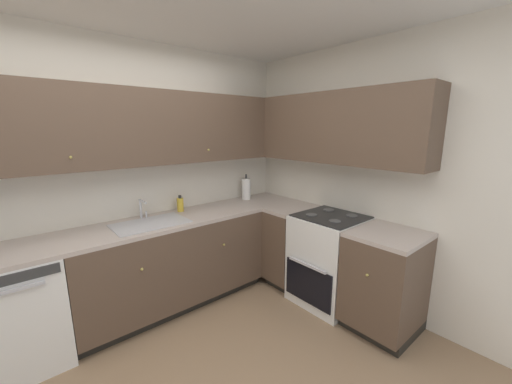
% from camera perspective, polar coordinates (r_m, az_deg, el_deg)
% --- Properties ---
extents(wall_back, '(4.01, 0.05, 2.56)m').
position_cam_1_polar(wall_back, '(3.09, -26.35, 1.91)').
color(wall_back, silver).
rests_on(wall_back, ground_plane).
extents(wall_right, '(0.05, 3.19, 2.56)m').
position_cam_1_polar(wall_right, '(3.08, 22.02, 2.26)').
color(wall_right, silver).
rests_on(wall_right, ground_plane).
extents(dishwasher, '(0.60, 0.63, 0.87)m').
position_cam_1_polar(dishwasher, '(2.95, -38.85, -17.44)').
color(dishwasher, white).
rests_on(dishwasher, ground_plane).
extents(lower_cabinets_back, '(1.85, 0.62, 0.87)m').
position_cam_1_polar(lower_cabinets_back, '(3.17, -15.65, -13.00)').
color(lower_cabinets_back, brown).
rests_on(lower_cabinets_back, ground_plane).
extents(countertop_back, '(3.05, 0.60, 0.03)m').
position_cam_1_polar(countertop_back, '(3.01, -16.16, -5.27)').
color(countertop_back, '#B7A89E').
rests_on(countertop_back, lower_cabinets_back).
extents(lower_cabinets_right, '(0.62, 1.54, 0.87)m').
position_cam_1_polar(lower_cabinets_right, '(3.11, 16.13, -13.55)').
color(lower_cabinets_right, brown).
rests_on(lower_cabinets_right, ground_plane).
extents(countertop_right, '(0.60, 1.54, 0.03)m').
position_cam_1_polar(countertop_right, '(2.94, 16.61, -5.67)').
color(countertop_right, '#B7A89E').
rests_on(countertop_right, lower_cabinets_right).
extents(oven_range, '(0.68, 0.62, 1.05)m').
position_cam_1_polar(oven_range, '(3.20, 13.82, -12.26)').
color(oven_range, white).
rests_on(oven_range, ground_plane).
extents(upper_cabinets_back, '(2.73, 0.34, 0.67)m').
position_cam_1_polar(upper_cabinets_back, '(2.95, -21.21, 11.37)').
color(upper_cabinets_back, brown).
extents(upper_cabinets_right, '(0.32, 2.09, 0.67)m').
position_cam_1_polar(upper_cabinets_right, '(3.15, 12.91, 11.87)').
color(upper_cabinets_right, brown).
extents(sink, '(0.65, 0.40, 0.10)m').
position_cam_1_polar(sink, '(2.92, -19.49, -6.51)').
color(sink, '#B7B7BC').
rests_on(sink, countertop_back).
extents(faucet, '(0.07, 0.16, 0.19)m').
position_cam_1_polar(faucet, '(3.06, -21.01, -2.71)').
color(faucet, silver).
rests_on(faucet, countertop_back).
extents(soap_bottle, '(0.07, 0.07, 0.17)m').
position_cam_1_polar(soap_bottle, '(3.22, -14.30, -2.31)').
color(soap_bottle, gold).
rests_on(soap_bottle, countertop_back).
extents(paper_towel_roll, '(0.11, 0.11, 0.32)m').
position_cam_1_polar(paper_towel_roll, '(3.65, -1.90, 0.63)').
color(paper_towel_roll, white).
rests_on(paper_towel_roll, countertop_back).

